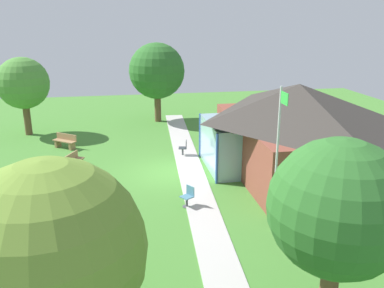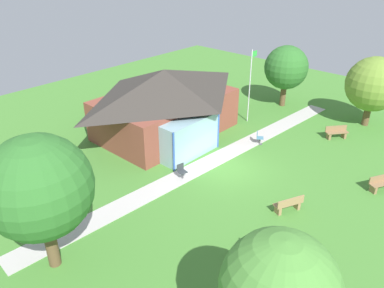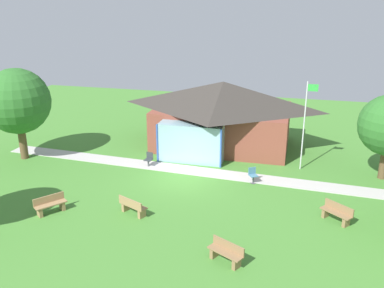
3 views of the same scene
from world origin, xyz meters
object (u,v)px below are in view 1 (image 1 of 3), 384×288
bench_front_left (65,142)px  patio_chair_west (184,148)px  tree_lawn_corner (23,84)px  bench_front_center (73,163)px  tree_east_hedge (338,209)px  patio_chair_lawn_spare (188,197)px  tree_west_hedge (157,71)px  pavilion (293,128)px  bench_lawn_far_right (100,265)px  flagpole (277,155)px  tree_far_east (51,253)px

bench_front_left → patio_chair_west: patio_chair_west is taller
tree_lawn_corner → patio_chair_west: bearing=57.3°
bench_front_center → tree_east_hedge: size_ratio=0.32×
bench_front_center → patio_chair_lawn_spare: size_ratio=1.80×
bench_front_left → tree_lawn_corner: (-3.48, -2.73, 2.97)m
tree_west_hedge → pavilion: bearing=25.0°
patio_chair_lawn_spare → tree_west_hedge: size_ratio=0.15×
bench_lawn_far_right → tree_west_hedge: size_ratio=0.25×
bench_lawn_far_right → tree_east_hedge: 6.98m
patio_chair_west → tree_west_hedge: 8.81m
bench_lawn_far_right → patio_chair_lawn_spare: bearing=0.1°
flagpole → bench_lawn_far_right: 6.75m
pavilion → bench_front_left: pavilion is taller
patio_chair_lawn_spare → tree_far_east: (7.72, -3.99, 2.63)m
flagpole → patio_chair_west: (-8.96, -1.84, -2.51)m
bench_front_center → patio_chair_lawn_spare: bearing=69.4°
patio_chair_west → tree_lawn_corner: bearing=67.8°
tree_far_east → tree_east_hedge: size_ratio=1.03×
pavilion → tree_west_hedge: tree_west_hedge is taller
pavilion → patio_chair_lawn_spare: size_ratio=11.44×
tree_west_hedge → flagpole: bearing=8.3°
bench_lawn_far_right → pavilion: bearing=-13.1°
tree_far_east → tree_lawn_corner: size_ratio=0.98×
tree_lawn_corner → tree_far_east: bearing=12.8°
bench_front_left → patio_chair_west: size_ratio=1.70×
bench_lawn_far_right → tree_east_hedge: bearing=-77.4°
bench_front_left → tree_lawn_corner: 5.33m
tree_lawn_corner → bench_front_center: bearing=25.7°
bench_front_left → flagpole: bearing=163.8°
flagpole → patio_chair_west: 9.49m
patio_chair_lawn_spare → flagpole: bearing=-167.1°
flagpole → tree_far_east: size_ratio=1.07×
flagpole → pavilion: bearing=151.5°
patio_chair_west → tree_east_hedge: (13.44, 1.58, 2.70)m
pavilion → bench_lawn_far_right: size_ratio=6.80×
pavilion → flagpole: 6.21m
bench_front_left → tree_far_east: tree_far_east is taller
bench_front_left → tree_far_east: size_ratio=0.30×
bench_lawn_far_right → patio_chair_west: 11.42m
bench_front_center → bench_lawn_far_right: bearing=34.9°
tree_west_hedge → tree_lawn_corner: size_ratio=1.14×
patio_chair_west → tree_east_hedge: 13.80m
flagpole → tree_far_east: 8.43m
bench_lawn_far_right → bench_front_center: bearing=48.9°
bench_lawn_far_right → tree_lawn_corner: 17.71m
tree_lawn_corner → tree_east_hedge: bearing=29.5°
patio_chair_lawn_spare → bench_front_center: bearing=11.5°
bench_lawn_far_right → patio_chair_west: patio_chair_west is taller
bench_front_left → tree_east_hedge: (16.00, 8.28, 2.71)m
flagpole → patio_chair_lawn_spare: size_ratio=6.15×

